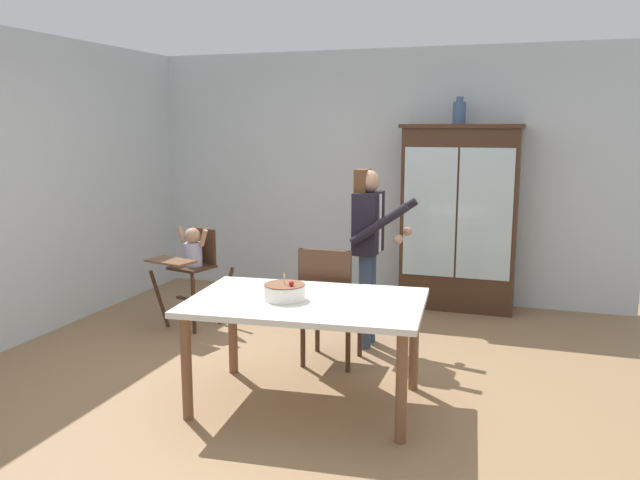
# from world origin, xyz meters

# --- Properties ---
(ground_plane) EXTENTS (6.24, 6.24, 0.00)m
(ground_plane) POSITION_xyz_m (0.00, 0.00, 0.00)
(ground_plane) COLOR #93704C
(wall_back) EXTENTS (5.32, 0.06, 2.70)m
(wall_back) POSITION_xyz_m (0.00, 2.63, 1.35)
(wall_back) COLOR silver
(wall_back) RESTS_ON ground_plane
(wall_left) EXTENTS (0.06, 5.32, 2.70)m
(wall_left) POSITION_xyz_m (-2.63, 0.00, 1.35)
(wall_left) COLOR silver
(wall_left) RESTS_ON ground_plane
(china_cabinet) EXTENTS (1.21, 0.48, 1.91)m
(china_cabinet) POSITION_xyz_m (0.89, 2.37, 0.96)
(china_cabinet) COLOR #422819
(china_cabinet) RESTS_ON ground_plane
(ceramic_vase) EXTENTS (0.13, 0.13, 0.27)m
(ceramic_vase) POSITION_xyz_m (0.85, 2.37, 2.02)
(ceramic_vase) COLOR #3D567F
(ceramic_vase) RESTS_ON china_cabinet
(high_chair_with_toddler) EXTENTS (0.70, 0.78, 0.95)m
(high_chair_with_toddler) POSITION_xyz_m (-1.42, 0.94, 0.65)
(high_chair_with_toddler) COLOR #422819
(high_chair_with_toddler) RESTS_ON ground_plane
(adult_person) EXTENTS (0.49, 0.48, 1.53)m
(adult_person) POSITION_xyz_m (0.29, 0.94, 0.97)
(adult_person) COLOR #33425B
(adult_person) RESTS_ON ground_plane
(dining_table) EXTENTS (1.65, 1.14, 0.74)m
(dining_table) POSITION_xyz_m (0.19, -0.37, 0.65)
(dining_table) COLOR silver
(dining_table) RESTS_ON ground_plane
(birthday_cake) EXTENTS (0.28, 0.28, 0.19)m
(birthday_cake) POSITION_xyz_m (0.05, -0.43, 0.79)
(birthday_cake) COLOR white
(birthday_cake) RESTS_ON dining_table
(dining_chair_far_side) EXTENTS (0.44, 0.44, 0.96)m
(dining_chair_far_side) POSITION_xyz_m (0.12, 0.35, 0.56)
(dining_chair_far_side) COLOR #422819
(dining_chair_far_side) RESTS_ON ground_plane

